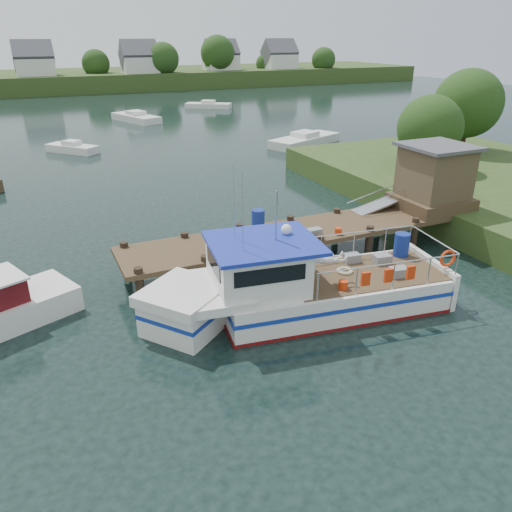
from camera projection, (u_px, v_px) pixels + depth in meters
name	position (u px, v px, depth m)	size (l,w,h in m)	color
ground_plane	(263.00, 267.00, 21.42)	(160.00, 160.00, 0.00)	black
far_shore	(66.00, 77.00, 88.99)	(140.00, 42.55, 9.22)	#33481D
dock	(390.00, 198.00, 22.99)	(16.60, 3.00, 4.78)	#473521
lobster_boat	(296.00, 288.00, 17.50)	(11.35, 4.59, 5.46)	silver
moored_far	(208.00, 105.00, 67.23)	(6.16, 5.00, 1.02)	silver
moored_b	(72.00, 148.00, 41.97)	(4.19, 4.45, 1.01)	silver
moored_c	(305.00, 140.00, 44.92)	(7.81, 5.20, 1.17)	silver
moored_d	(136.00, 117.00, 56.94)	(4.60, 7.36, 1.18)	silver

